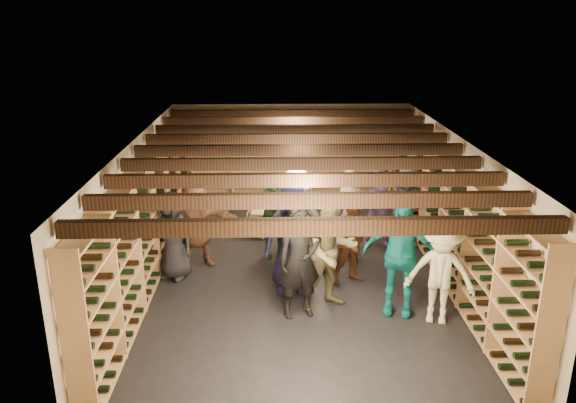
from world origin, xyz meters
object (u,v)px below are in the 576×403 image
(person_1, at_px, (300,260))
(person_2, at_px, (331,252))
(person_3, at_px, (440,273))
(person_11, at_px, (379,207))
(person_9, at_px, (296,222))
(person_10, at_px, (273,215))
(crate_loose, at_px, (372,225))
(person_0, at_px, (172,236))
(person_12, at_px, (407,206))
(crate_stack_left, at_px, (295,225))
(person_5, at_px, (196,223))
(person_8, at_px, (354,240))
(person_7, at_px, (351,215))
(person_6, at_px, (292,238))
(crate_stack_right, at_px, (260,223))
(person_4, at_px, (400,255))

(person_1, xyz_separation_m, person_2, (0.49, 0.25, 0.02))
(person_3, xyz_separation_m, person_11, (-0.37, 2.95, 0.00))
(person_9, height_order, person_10, person_9)
(crate_loose, distance_m, person_11, 1.12)
(person_10, relative_size, person_11, 1.03)
(person_0, height_order, person_12, person_12)
(crate_stack_left, bearing_deg, person_10, -134.00)
(person_0, relative_size, person_5, 0.95)
(person_1, bearing_deg, crate_loose, 48.77)
(person_5, bearing_deg, person_8, -32.32)
(crate_stack_left, bearing_deg, person_1, -90.59)
(person_3, relative_size, person_5, 0.96)
(person_1, xyz_separation_m, person_8, (0.97, 1.08, -0.15))
(crate_loose, xyz_separation_m, person_8, (-0.74, -2.49, 0.69))
(person_10, bearing_deg, crate_stack_left, 36.12)
(person_0, distance_m, person_7, 3.27)
(person_6, distance_m, person_10, 1.42)
(crate_stack_left, bearing_deg, person_5, -154.14)
(person_0, xyz_separation_m, person_12, (4.36, 1.35, 0.03))
(person_6, distance_m, person_11, 2.54)
(crate_stack_left, xyz_separation_m, crate_loose, (1.69, 0.87, -0.34))
(crate_stack_left, bearing_deg, person_8, -59.72)
(crate_loose, relative_size, person_3, 0.32)
(crate_stack_right, bearing_deg, person_9, -69.22)
(person_4, height_order, person_6, person_4)
(person_3, bearing_deg, person_11, 114.69)
(person_0, height_order, person_11, person_11)
(person_6, bearing_deg, person_11, 50.89)
(person_6, bearing_deg, person_10, 107.69)
(crate_loose, bearing_deg, person_9, -129.60)
(crate_stack_right, relative_size, person_4, 0.28)
(crate_stack_left, bearing_deg, person_6, -93.51)
(person_2, xyz_separation_m, person_9, (-0.48, 1.26, 0.01))
(person_2, distance_m, person_5, 2.76)
(person_2, distance_m, person_12, 3.01)
(person_6, distance_m, person_7, 1.67)
(crate_loose, height_order, person_9, person_9)
(person_2, relative_size, person_4, 0.98)
(crate_stack_left, xyz_separation_m, person_10, (-0.42, -0.44, 0.39))
(person_2, height_order, person_6, person_2)
(person_1, distance_m, person_12, 3.51)
(person_4, xyz_separation_m, person_7, (-0.45, 2.03, -0.09))
(person_1, xyz_separation_m, person_6, (-0.08, 0.88, -0.01))
(person_11, bearing_deg, person_8, -116.80)
(person_7, xyz_separation_m, person_9, (-1.05, -0.59, 0.08))
(person_2, relative_size, person_12, 1.15)
(person_7, distance_m, person_9, 1.20)
(person_10, bearing_deg, person_7, -16.56)
(crate_stack_left, height_order, person_5, person_5)
(person_0, distance_m, person_6, 2.10)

